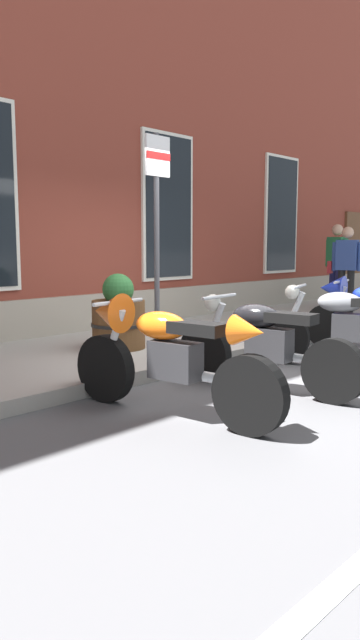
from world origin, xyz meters
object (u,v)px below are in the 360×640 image
pedestrian_blue_top (346,265)px  parking_sign (157,216)px  barrel_planter (119,318)px  pedestrian_striped_shirt (336,260)px  motorcycle_black_naked (263,345)px  motorcycle_grey_naked (346,328)px  motorcycle_orange_sport (163,351)px

pedestrian_blue_top → parking_sign: parking_sign is taller
barrel_planter → pedestrian_striped_shirt: bearing=3.1°
motorcycle_black_naked → barrel_planter: bearing=88.8°
motorcycle_grey_naked → barrel_planter: bearing=121.8°
motorcycle_orange_sport → pedestrian_blue_top: bearing=14.8°
motorcycle_orange_sport → barrel_planter: (1.30, 2.08, -0.03)m
motorcycle_black_naked → parking_sign: 1.92m
motorcycle_black_naked → barrel_planter: (0.05, 2.25, 0.06)m
motorcycle_orange_sport → parking_sign: (1.16, 1.24, 1.22)m
pedestrian_blue_top → barrel_planter: bearing=177.2°
parking_sign → motorcycle_grey_naked: bearing=-43.6°
parking_sign → barrel_planter: parking_sign is taller
pedestrian_blue_top → pedestrian_striped_shirt: (0.77, 0.62, 0.05)m
motorcycle_grey_naked → pedestrian_striped_shirt: (4.87, 2.71, 0.64)m
motorcycle_black_naked → parking_sign: parking_sign is taller
pedestrian_blue_top → pedestrian_striped_shirt: size_ratio=0.95×
motorcycle_grey_naked → barrel_planter: barrel_planter is taller
motorcycle_black_naked → parking_sign: bearing=93.5°
parking_sign → barrel_planter: (0.13, 0.84, -1.25)m
pedestrian_blue_top → pedestrian_striped_shirt: pedestrian_striped_shirt is taller
motorcycle_orange_sport → barrel_planter: bearing=58.1°
motorcycle_orange_sport → pedestrian_striped_shirt: size_ratio=1.26×
motorcycle_orange_sport → motorcycle_black_naked: size_ratio=1.06×
motorcycle_black_naked → pedestrian_blue_top: (5.61, 1.98, 0.60)m
pedestrian_striped_shirt → motorcycle_grey_naked: bearing=-150.9°
barrel_planter → pedestrian_blue_top: bearing=-2.8°
motorcycle_orange_sport → motorcycle_black_naked: bearing=-7.6°
motorcycle_orange_sport → motorcycle_grey_naked: bearing=-5.9°
motorcycle_black_naked → motorcycle_grey_naked: 1.52m
motorcycle_orange_sport → pedestrian_blue_top: size_ratio=1.32×
motorcycle_black_naked → motorcycle_orange_sport: bearing=172.4°
pedestrian_striped_shirt → barrel_planter: bearing=-176.9°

